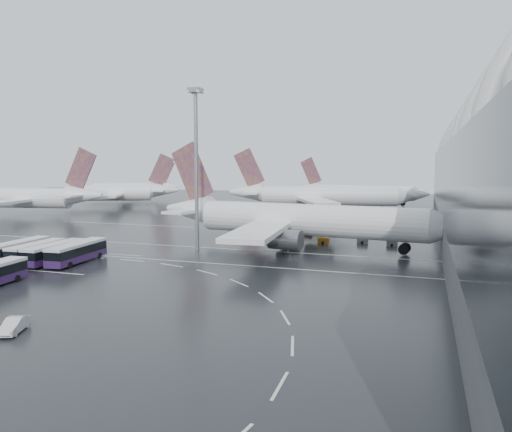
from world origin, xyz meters
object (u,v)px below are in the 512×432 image
(bus_row_near_d, at_px, (77,252))
(floodlight_mast, at_px, (196,149))
(airliner_gate_b, at_px, (319,197))
(jet_remote_far, at_px, (132,189))
(bus_row_near_b, at_px, (36,251))
(gse_cart_belly_e, at_px, (308,232))
(jet_remote_west, at_px, (31,198))
(bus_row_near_c, at_px, (55,252))
(airliner_main, at_px, (294,220))
(bus_row_near_a, at_px, (20,249))
(jet_remote_mid, at_px, (119,193))
(gse_cart_belly_a, at_px, (323,241))
(airliner_gate_c, at_px, (357,193))
(van_curve_c, at_px, (14,325))
(gse_cart_belly_d, at_px, (392,243))
(gse_cart_belly_b, at_px, (362,241))

(bus_row_near_d, relative_size, floodlight_mast, 0.45)
(airliner_gate_b, relative_size, jet_remote_far, 1.48)
(bus_row_near_b, xyz_separation_m, gse_cart_belly_e, (37.07, 45.27, -1.08))
(airliner_gate_b, relative_size, gse_cart_belly_e, 29.27)
(jet_remote_west, bearing_deg, bus_row_near_c, 124.74)
(jet_remote_west, distance_m, floodlight_mast, 88.53)
(bus_row_near_b, height_order, gse_cart_belly_e, bus_row_near_b)
(airliner_main, xyz_separation_m, bus_row_near_a, (-42.13, -27.41, -3.59))
(airliner_gate_b, xyz_separation_m, gse_cart_belly_e, (8.20, -52.90, -4.89))
(jet_remote_mid, height_order, bus_row_near_d, jet_remote_mid)
(jet_remote_mid, height_order, gse_cart_belly_a, jet_remote_mid)
(airliner_gate_c, relative_size, bus_row_near_a, 4.19)
(jet_remote_far, bearing_deg, airliner_main, 112.82)
(airliner_gate_b, distance_m, floodlight_mast, 81.12)
(airliner_gate_c, bearing_deg, gse_cart_belly_a, -77.84)
(gse_cart_belly_a, xyz_separation_m, gse_cart_belly_e, (-5.90, 11.43, -0.02))
(jet_remote_far, distance_m, bus_row_near_c, 147.36)
(van_curve_c, bearing_deg, floodlight_mast, 72.84)
(airliner_gate_b, distance_m, bus_row_near_b, 102.40)
(gse_cart_belly_a, relative_size, gse_cart_belly_e, 1.04)
(bus_row_near_a, distance_m, gse_cart_belly_a, 57.55)
(jet_remote_mid, distance_m, gse_cart_belly_d, 122.29)
(airliner_gate_b, relative_size, bus_row_near_c, 4.78)
(airliner_gate_c, relative_size, van_curve_c, 12.19)
(airliner_main, relative_size, bus_row_near_c, 4.80)
(airliner_gate_b, xyz_separation_m, bus_row_near_a, (-32.85, -97.59, -3.74))
(bus_row_near_a, height_order, bus_row_near_b, bus_row_near_a)
(floodlight_mast, height_order, gse_cart_belly_b, floodlight_mast)
(gse_cart_belly_a, bearing_deg, bus_row_near_d, -136.71)
(jet_remote_west, xyz_separation_m, bus_row_near_c, (59.97, -59.73, -3.82))
(bus_row_near_b, xyz_separation_m, bus_row_near_c, (4.09, -0.24, 0.10))
(jet_remote_mid, relative_size, van_curve_c, 10.19)
(jet_remote_far, relative_size, bus_row_near_a, 3.26)
(bus_row_near_b, height_order, bus_row_near_c, bus_row_near_c)
(gse_cart_belly_d, bearing_deg, bus_row_near_c, -146.16)
(bus_row_near_a, distance_m, van_curve_c, 42.08)
(gse_cart_belly_e, bearing_deg, bus_row_near_d, -123.29)
(van_curve_c, bearing_deg, jet_remote_mid, 98.99)
(airliner_gate_b, relative_size, floodlight_mast, 2.05)
(jet_remote_far, relative_size, floodlight_mast, 1.38)
(airliner_gate_c, relative_size, floodlight_mast, 1.77)
(bus_row_near_d, bearing_deg, jet_remote_far, 24.19)
(bus_row_near_d, bearing_deg, airliner_main, -52.93)
(jet_remote_mid, distance_m, jet_remote_far, 36.82)
(airliner_gate_c, distance_m, jet_remote_west, 120.42)
(airliner_main, distance_m, jet_remote_west, 99.17)
(airliner_gate_b, relative_size, gse_cart_belly_a, 28.18)
(jet_remote_mid, bearing_deg, gse_cart_belly_d, 125.79)
(airliner_gate_c, bearing_deg, jet_remote_far, -167.90)
(van_curve_c, distance_m, gse_cart_belly_d, 72.65)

